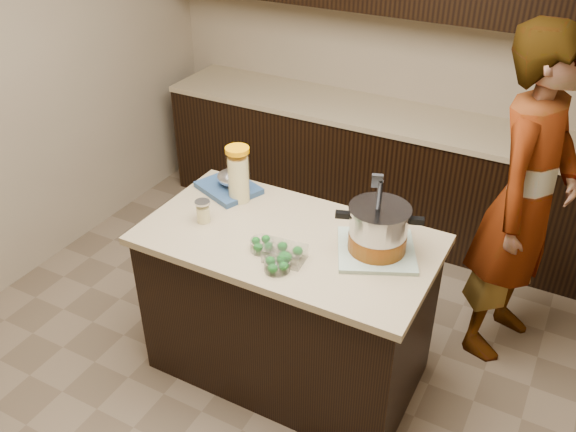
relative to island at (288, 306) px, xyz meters
name	(u,v)px	position (x,y,z in m)	size (l,w,h in m)	color
ground_plane	(288,366)	(0.00, 0.00, -0.45)	(4.00, 4.00, 0.00)	brown
room_shell	(288,77)	(0.00, 0.00, 1.26)	(4.04, 4.04, 2.72)	tan
back_cabinets	(405,109)	(0.00, 1.74, 0.49)	(3.60, 0.63, 2.33)	black
island	(288,306)	(0.00, 0.00, 0.00)	(1.46, 0.81, 0.90)	black
dish_towel	(376,250)	(0.43, 0.08, 0.46)	(0.36, 0.36, 0.02)	#527A59
stock_pot	(378,232)	(0.43, 0.08, 0.56)	(0.39, 0.37, 0.41)	#B7B7BC
lemonade_pitcher	(238,176)	(-0.40, 0.19, 0.59)	(0.14, 0.14, 0.31)	#E4D48B
mason_jar	(203,212)	(-0.45, -0.08, 0.50)	(0.10, 0.10, 0.13)	#E4D48B
broccoli_tub_left	(262,246)	(-0.06, -0.16, 0.47)	(0.15, 0.15, 0.06)	silver
broccoli_tub_right	(277,266)	(0.08, -0.26, 0.47)	(0.15, 0.15, 0.06)	silver
broccoli_tub_rect	(285,254)	(0.08, -0.17, 0.48)	(0.20, 0.15, 0.07)	silver
blue_tray	(230,184)	(-0.50, 0.25, 0.49)	(0.39, 0.36, 0.12)	navy
person	(526,202)	(0.98, 0.82, 0.49)	(0.69, 0.45, 1.89)	gray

